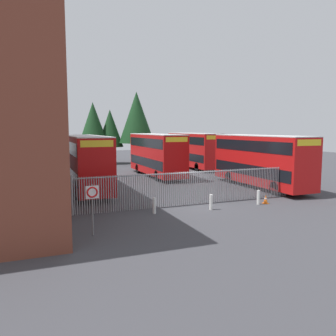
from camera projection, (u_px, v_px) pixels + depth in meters
The scene contains 14 objects.
ground_plane at pixel (151, 186), 29.80m from camera, with size 100.00×100.00×0.00m, color #3D3D42.
palisade_fence at pixel (192, 187), 22.34m from camera, with size 15.43×0.14×2.35m.
double_decker_bus_near_gate at pixel (260, 159), 28.88m from camera, with size 2.54×10.81×4.42m.
double_decker_bus_behind_fence_left at pixel (85, 161), 27.16m from camera, with size 2.54×10.81×4.42m.
double_decker_bus_behind_fence_right at pixel (156, 153), 35.76m from camera, with size 2.54×10.81×4.42m.
double_decker_bus_far_back at pixel (193, 149), 43.19m from camera, with size 2.54×10.81×4.42m.
bollard_near_left at pixel (154, 206), 20.01m from camera, with size 0.20×0.20×0.95m, color silver.
bollard_center_front at pixel (211, 202), 20.98m from camera, with size 0.20×0.20×0.95m, color silver.
bollard_near_right at pixel (258, 197), 22.47m from camera, with size 0.20×0.20×0.95m, color silver.
traffic_cone_by_gate at pixel (266, 199), 22.74m from camera, with size 0.34×0.34×0.59m.
speed_limit_sign_post at pixel (92, 198), 15.77m from camera, with size 0.60×0.14×2.40m.
tree_tall_back at pixel (137, 118), 47.93m from camera, with size 5.00×5.00×10.11m.
tree_short_side at pixel (93, 125), 47.40m from camera, with size 4.35×4.35×8.61m.
tree_mid_row at pixel (110, 128), 48.33m from camera, with size 3.67×3.67×7.66m.
Camera 1 is at (-9.62, -19.86, 4.95)m, focal length 36.58 mm.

